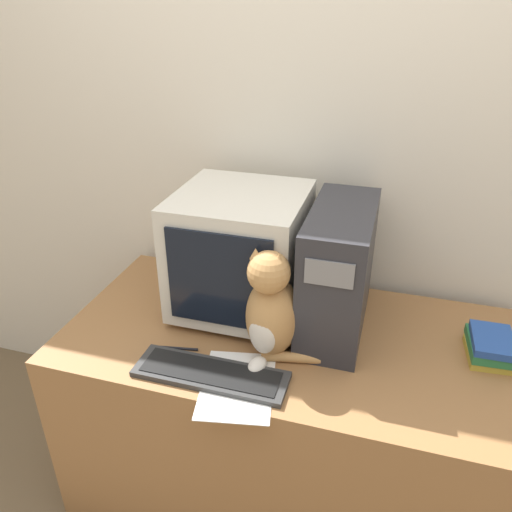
{
  "coord_description": "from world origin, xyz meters",
  "views": [
    {
      "loc": [
        0.28,
        -0.96,
        1.78
      ],
      "look_at": [
        -0.12,
        0.39,
        1.04
      ],
      "focal_mm": 35.0,
      "sensor_mm": 36.0,
      "label": 1
    }
  ],
  "objects_px": {
    "keyboard": "(211,374)",
    "book_stack": "(490,347)",
    "crt_monitor": "(241,252)",
    "pen": "(177,348)",
    "cat": "(271,310)",
    "computer_tower": "(338,271)"
  },
  "relations": [
    {
      "from": "keyboard",
      "to": "book_stack",
      "type": "relative_size",
      "value": 2.49
    },
    {
      "from": "crt_monitor",
      "to": "keyboard",
      "type": "xyz_separation_m",
      "value": [
        0.03,
        -0.39,
        -0.22
      ]
    },
    {
      "from": "crt_monitor",
      "to": "pen",
      "type": "xyz_separation_m",
      "value": [
        -0.12,
        -0.3,
        -0.22
      ]
    },
    {
      "from": "pen",
      "to": "crt_monitor",
      "type": "bearing_deg",
      "value": 67.47
    },
    {
      "from": "crt_monitor",
      "to": "cat",
      "type": "relative_size",
      "value": 1.17
    },
    {
      "from": "crt_monitor",
      "to": "keyboard",
      "type": "distance_m",
      "value": 0.44
    },
    {
      "from": "keyboard",
      "to": "pen",
      "type": "xyz_separation_m",
      "value": [
        -0.15,
        0.09,
        -0.01
      ]
    },
    {
      "from": "crt_monitor",
      "to": "cat",
      "type": "distance_m",
      "value": 0.29
    },
    {
      "from": "book_stack",
      "to": "cat",
      "type": "bearing_deg",
      "value": -164.93
    },
    {
      "from": "book_stack",
      "to": "computer_tower",
      "type": "bearing_deg",
      "value": 175.86
    },
    {
      "from": "computer_tower",
      "to": "cat",
      "type": "distance_m",
      "value": 0.28
    },
    {
      "from": "book_stack",
      "to": "pen",
      "type": "relative_size",
      "value": 1.37
    },
    {
      "from": "cat",
      "to": "pen",
      "type": "xyz_separation_m",
      "value": [
        -0.29,
        -0.07,
        -0.16
      ]
    },
    {
      "from": "crt_monitor",
      "to": "keyboard",
      "type": "bearing_deg",
      "value": -85.86
    },
    {
      "from": "pen",
      "to": "cat",
      "type": "bearing_deg",
      "value": 12.78
    },
    {
      "from": "crt_monitor",
      "to": "computer_tower",
      "type": "relative_size",
      "value": 0.93
    },
    {
      "from": "cat",
      "to": "pen",
      "type": "bearing_deg",
      "value": -155.78
    },
    {
      "from": "book_stack",
      "to": "crt_monitor",
      "type": "bearing_deg",
      "value": 176.51
    },
    {
      "from": "cat",
      "to": "book_stack",
      "type": "distance_m",
      "value": 0.7
    },
    {
      "from": "cat",
      "to": "book_stack",
      "type": "relative_size",
      "value": 2.0
    },
    {
      "from": "cat",
      "to": "computer_tower",
      "type": "bearing_deg",
      "value": 63.34
    },
    {
      "from": "keyboard",
      "to": "cat",
      "type": "height_order",
      "value": "cat"
    }
  ]
}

